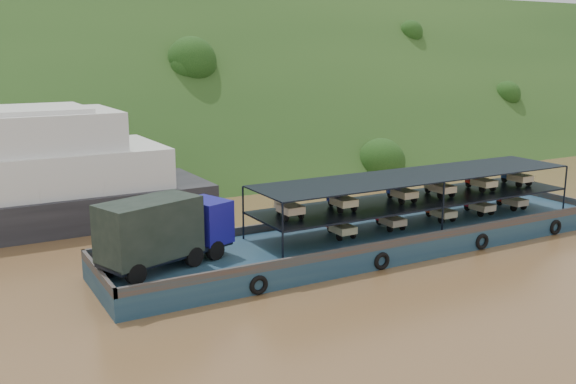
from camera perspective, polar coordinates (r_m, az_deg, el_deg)
ground at (r=42.46m, az=4.35°, el=-4.70°), size 160.00×160.00×0.00m
hillside at (r=74.35m, az=-11.16°, el=2.54°), size 140.00×39.60×39.60m
cargo_barge at (r=40.48m, az=5.67°, el=-3.74°), size 35.11×7.18×4.99m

